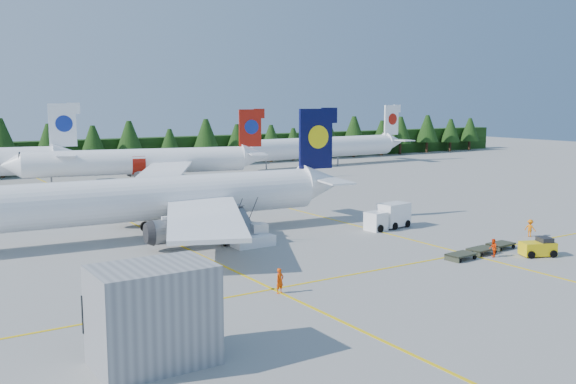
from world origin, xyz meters
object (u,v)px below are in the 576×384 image
baggage_tug (539,247)px  airstairs (251,238)px  service_truck (387,216)px  airliner_red (134,162)px  airliner_navy (133,201)px

baggage_tug → airstairs: bearing=162.0°
service_truck → baggage_tug: 16.71m
airstairs → airliner_red: bearing=83.1°
airliner_navy → baggage_tug: bearing=-38.8°
airliner_navy → airstairs: airliner_navy is taller
airliner_navy → airstairs: size_ratio=8.31×
airliner_navy → airliner_red: 42.92m
service_truck → baggage_tug: bearing=-87.2°
airstairs → service_truck: bearing=-2.1°
airstairs → baggage_tug: bearing=-41.8°
airliner_red → service_truck: size_ratio=7.31×
airliner_red → service_truck: 51.05m
airliner_navy → airstairs: 12.44m
airliner_navy → airliner_red: bearing=75.4°
airliner_red → airliner_navy: bearing=-96.3°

